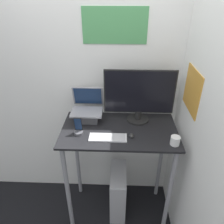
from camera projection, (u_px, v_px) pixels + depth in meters
wall_back at (120, 95)px, 2.26m from camera, size 6.00×0.06×2.60m
wall_side_right at (201, 136)px, 1.64m from camera, size 0.06×6.00×2.60m
desk at (119, 148)px, 2.11m from camera, size 1.06×0.60×1.14m
laptop at (87, 112)px, 2.11m from camera, size 0.30×0.26×0.31m
monitor at (139, 97)px, 2.01m from camera, size 0.65×0.21×0.51m
keyboard at (108, 138)px, 1.88m from camera, size 0.32×0.12×0.02m
mouse at (132, 135)px, 1.89m from camera, size 0.04×0.06×0.03m
cell_phone at (79, 130)px, 1.92m from camera, size 0.08×0.08×0.17m
computer_tower at (118, 191)px, 2.44m from camera, size 0.17×0.42×0.57m
mug at (175, 141)px, 1.79m from camera, size 0.08×0.08×0.08m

